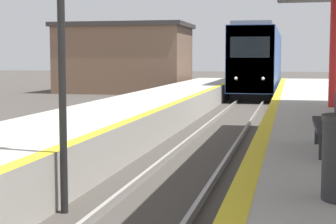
# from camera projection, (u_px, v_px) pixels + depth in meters

# --- Properties ---
(train) EXTENTS (2.62, 18.42, 4.50)m
(train) POSITION_uv_depth(u_px,v_px,m) (259.00, 61.00, 38.75)
(train) COLOR black
(train) RESTS_ON ground
(bench) EXTENTS (0.44, 1.95, 0.92)m
(bench) POSITION_uv_depth(u_px,v_px,m) (333.00, 121.00, 9.06)
(bench) COLOR #28282D
(bench) RESTS_ON platform_right
(station_building) EXTENTS (9.35, 6.17, 4.94)m
(station_building) POSITION_uv_depth(u_px,v_px,m) (125.00, 58.00, 40.50)
(station_building) COLOR brown
(station_building) RESTS_ON ground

